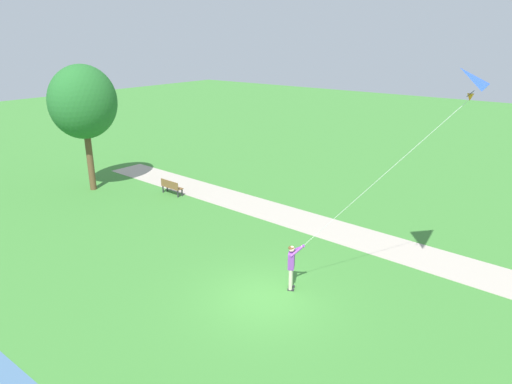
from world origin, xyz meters
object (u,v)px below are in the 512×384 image
person_kite_flyer (292,263)px  flying_kite (458,86)px  tree_horizon_far (83,102)px  park_bench_near_walkway (171,186)px

person_kite_flyer → flying_kite: flying_kite is taller
person_kite_flyer → tree_horizon_far: bearing=82.1°
flying_kite → park_bench_near_walkway: (2.06, 15.70, -6.89)m
flying_kite → park_bench_near_walkway: size_ratio=3.97×
person_kite_flyer → flying_kite: bearing=-60.3°
person_kite_flyer → tree_horizon_far: (2.22, 15.94, 4.17)m
person_kite_flyer → park_bench_near_walkway: size_ratio=1.20×
tree_horizon_far → person_kite_flyer: bearing=-97.9°
person_kite_flyer → flying_kite: (2.42, -4.24, 6.36)m
park_bench_near_walkway → tree_horizon_far: tree_horizon_far is taller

